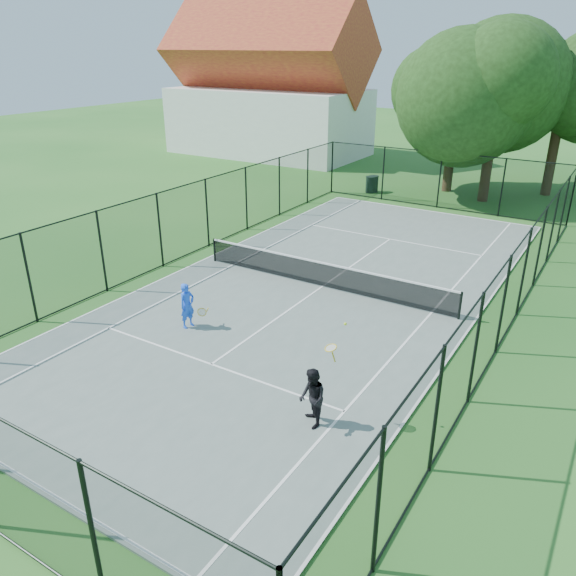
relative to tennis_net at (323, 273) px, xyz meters
The scene contains 12 objects.
ground 0.58m from the tennis_net, ahead, with size 120.00×120.00×0.00m, color #236020.
tennis_court 0.55m from the tennis_net, ahead, with size 11.00×24.00×0.06m, color slate.
tennis_net is the anchor object (origin of this frame).
fence 0.92m from the tennis_net, ahead, with size 13.10×26.10×3.00m.
tree_near_left 17.65m from the tennis_net, 92.47° to the left, with size 6.42×6.42×8.37m.
tree_near_mid 16.73m from the tennis_net, 83.68° to the left, with size 7.31×7.31×9.57m.
tree_near_right 20.37m from the tennis_net, 76.68° to the left, with size 6.49×6.49×8.95m.
building 28.14m from the tennis_net, 127.69° to the left, with size 15.30×8.15×11.87m.
trash_bin_left 14.85m from the tennis_net, 107.61° to the left, with size 0.58×0.58×0.97m.
trash_bin_right 15.08m from the tennis_net, 106.96° to the left, with size 0.58×0.58×0.98m.
player_blue 5.39m from the tennis_net, 112.33° to the right, with size 0.80×0.57×1.45m.
player_black 8.14m from the tennis_net, 63.06° to the right, with size 0.93×1.11×2.51m.
Camera 1 is at (8.88, -16.64, 8.20)m, focal length 35.00 mm.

